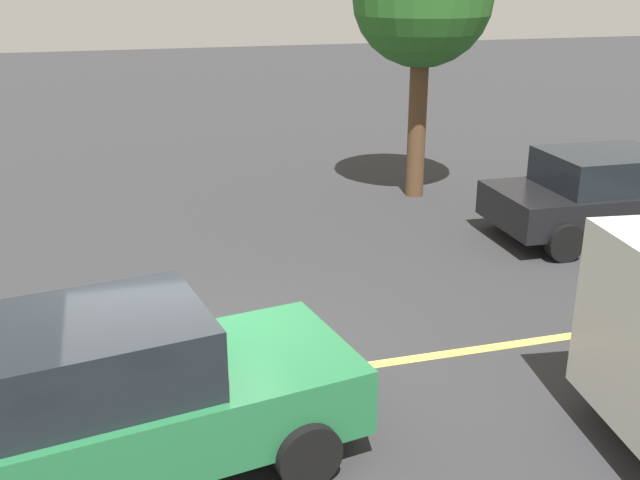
% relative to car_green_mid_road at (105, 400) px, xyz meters
% --- Properties ---
extents(ground_plane, '(80.00, 80.00, 0.00)m').
position_rel_car_green_mid_road_xyz_m(ground_plane, '(0.84, 1.32, -0.84)').
color(ground_plane, '#2D2D30').
extents(lane_marking_centre, '(28.00, 0.16, 0.01)m').
position_rel_car_green_mid_road_xyz_m(lane_marking_centre, '(3.84, 1.32, -0.83)').
color(lane_marking_centre, '#E0D14C').
extents(car_green_mid_road, '(4.82, 2.57, 1.67)m').
position_rel_car_green_mid_road_xyz_m(car_green_mid_road, '(0.00, 0.00, 0.00)').
color(car_green_mid_road, '#236B3D').
rests_on(car_green_mid_road, ground_plane).
extents(car_black_crossing, '(4.42, 2.19, 1.55)m').
position_rel_car_green_mid_road_xyz_m(car_black_crossing, '(8.73, 4.63, -0.05)').
color(car_black_crossing, black).
rests_on(car_black_crossing, ground_plane).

